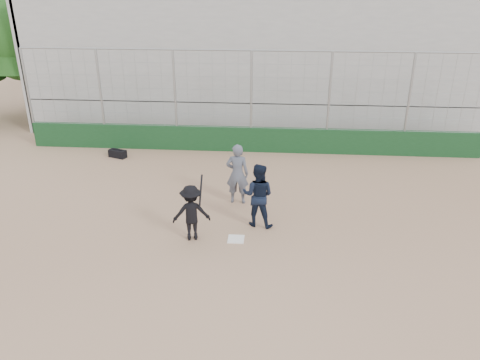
# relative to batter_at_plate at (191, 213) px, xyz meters

# --- Properties ---
(ground) EXTENTS (90.00, 90.00, 0.00)m
(ground) POSITION_rel_batter_at_plate_xyz_m (1.19, 0.02, -0.78)
(ground) COLOR brown
(ground) RESTS_ON ground
(home_plate) EXTENTS (0.44, 0.44, 0.02)m
(home_plate) POSITION_rel_batter_at_plate_xyz_m (1.19, 0.02, -0.77)
(home_plate) COLOR white
(home_plate) RESTS_ON ground
(backstop) EXTENTS (18.10, 0.25, 4.04)m
(backstop) POSITION_rel_batter_at_plate_xyz_m (1.19, 7.02, 0.18)
(backstop) COLOR #103217
(backstop) RESTS_ON ground
(bleachers) EXTENTS (20.25, 6.70, 6.98)m
(bleachers) POSITION_rel_batter_at_plate_xyz_m (1.19, 11.97, 2.14)
(bleachers) COLOR gray
(bleachers) RESTS_ON ground
(tree_left) EXTENTS (4.48, 4.48, 7.00)m
(tree_left) POSITION_rel_batter_at_plate_xyz_m (-9.81, 11.02, 3.61)
(tree_left) COLOR #372614
(tree_left) RESTS_ON ground
(batter_at_plate) EXTENTS (1.11, 0.83, 1.73)m
(batter_at_plate) POSITION_rel_batter_at_plate_xyz_m (0.00, 0.00, 0.00)
(batter_at_plate) COLOR black
(batter_at_plate) RESTS_ON ground
(catcher_crouched) EXTENTS (1.06, 0.91, 1.26)m
(catcher_crouched) POSITION_rel_batter_at_plate_xyz_m (1.73, 0.85, -0.15)
(catcher_crouched) COLOR black
(catcher_crouched) RESTS_ON ground
(umpire) EXTENTS (0.72, 0.49, 1.73)m
(umpire) POSITION_rel_batter_at_plate_xyz_m (1.04, 2.30, 0.09)
(umpire) COLOR #4A505E
(umpire) RESTS_ON ground
(equipment_bag) EXTENTS (0.76, 0.53, 0.34)m
(equipment_bag) POSITION_rel_batter_at_plate_xyz_m (-3.99, 5.91, -0.63)
(equipment_bag) COLOR black
(equipment_bag) RESTS_ON ground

